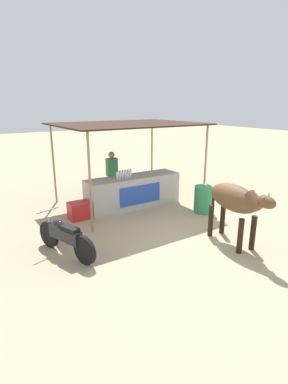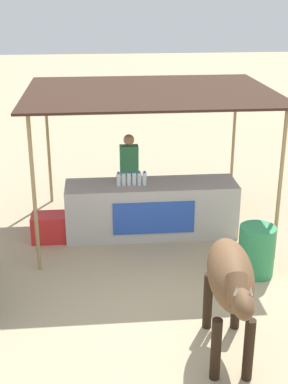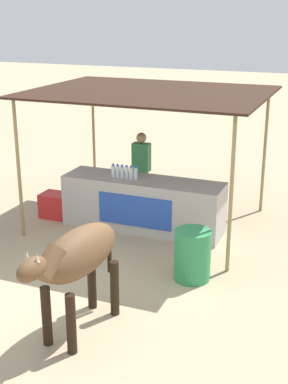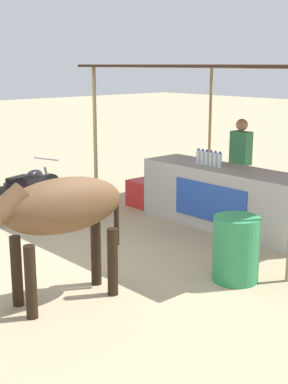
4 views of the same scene
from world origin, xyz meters
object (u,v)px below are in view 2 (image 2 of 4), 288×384
at_px(cooler_box, 49,227).
at_px(cow, 231,280).
at_px(stall_counter, 151,209).
at_px(water_barrel, 256,251).
at_px(vendor_behind_counter, 129,176).

relative_size(cooler_box, cow, 0.33).
relative_size(stall_counter, water_barrel, 3.79).
relative_size(vendor_behind_counter, cow, 0.89).
height_order(cooler_box, cow, cow).
bearing_deg(water_barrel, cooler_box, 155.37).
bearing_deg(cow, vendor_behind_counter, 101.74).
distance_m(vendor_behind_counter, water_barrel, 2.98).
bearing_deg(stall_counter, vendor_behind_counter, 114.18).
xyz_separation_m(vendor_behind_counter, cooler_box, (-1.46, -0.85, -0.61)).
bearing_deg(water_barrel, stall_counter, 132.36).
height_order(water_barrel, cow, cow).
bearing_deg(water_barrel, vendor_behind_counter, 127.34).
bearing_deg(vendor_behind_counter, water_barrel, -52.66).
relative_size(water_barrel, cow, 0.43).
xyz_separation_m(stall_counter, cow, (0.54, -3.47, 0.55)).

